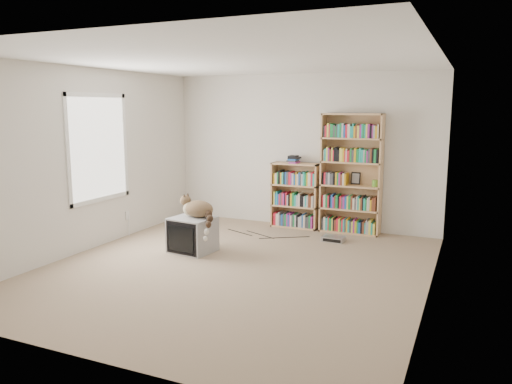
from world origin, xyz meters
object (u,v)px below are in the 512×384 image
at_px(crt_tv, 193,235).
at_px(cat, 200,212).
at_px(bookcase_tall, 351,177).
at_px(bookcase_short, 296,198).
at_px(dvd_player, 333,239).

bearing_deg(crt_tv, cat, 12.53).
bearing_deg(cat, crt_tv, -171.29).
relative_size(crt_tv, cat, 0.96).
bearing_deg(bookcase_tall, crt_tv, -131.65).
bearing_deg(bookcase_short, cat, -110.06).
bearing_deg(cat, bookcase_short, 72.79).
bearing_deg(cat, bookcase_tall, 52.86).
bearing_deg(dvd_player, cat, -136.94).
bearing_deg(dvd_player, bookcase_short, 144.99).
height_order(crt_tv, bookcase_short, bookcase_short).
bearing_deg(bookcase_tall, dvd_player, -98.33).
xyz_separation_m(bookcase_tall, dvd_player, (-0.09, -0.64, -0.85)).
relative_size(cat, bookcase_short, 0.59).
distance_m(bookcase_tall, dvd_player, 1.07).
xyz_separation_m(crt_tv, bookcase_tall, (1.72, 1.94, 0.65)).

